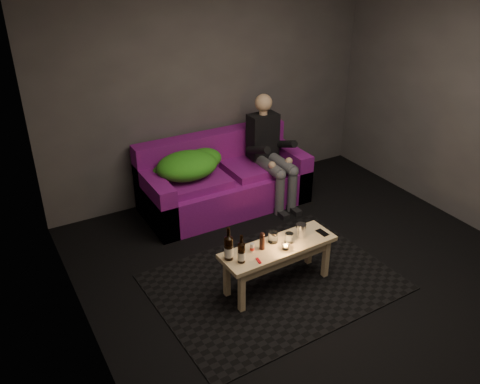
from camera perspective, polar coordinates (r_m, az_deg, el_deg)
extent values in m
plane|color=black|center=(4.72, 9.84, -10.40)|extent=(4.50, 4.50, 0.00)
plane|color=#434143|center=(5.83, -3.18, 11.98)|extent=(4.00, 0.00, 4.00)
plane|color=#434143|center=(3.24, -17.02, -2.86)|extent=(0.00, 4.50, 4.50)
cube|color=black|center=(4.70, 3.83, -10.04)|extent=(2.18, 1.63, 0.01)
cube|color=#6C0F74|center=(5.80, -1.71, 0.14)|extent=(1.86, 0.84, 0.39)
cube|color=#6C0F74|center=(5.88, -3.22, 4.83)|extent=(1.86, 0.20, 0.41)
cube|color=#6C0F74|center=(5.46, -9.48, -1.01)|extent=(0.19, 0.84, 0.58)
cube|color=#6C0F74|center=(6.15, 5.17, 2.69)|extent=(0.19, 0.84, 0.58)
cube|color=#6C0F74|center=(5.51, -5.10, 1.15)|extent=(0.70, 0.56, 0.09)
cube|color=#6C0F74|center=(5.83, 1.86, 2.85)|extent=(0.70, 0.56, 0.09)
ellipsoid|color=#31911A|center=(5.44, -5.97, 2.95)|extent=(0.67, 0.52, 0.28)
ellipsoid|color=#31911A|center=(5.66, -4.10, 3.73)|extent=(0.41, 0.33, 0.22)
ellipsoid|color=#31911A|center=(5.50, -8.36, 2.30)|extent=(0.30, 0.24, 0.15)
cube|color=black|center=(5.84, 2.57, 6.35)|extent=(0.33, 0.20, 0.51)
sphere|color=tan|center=(5.71, 2.65, 9.99)|extent=(0.19, 0.19, 0.19)
cylinder|color=#4B4F55|center=(5.68, 3.33, 2.83)|extent=(0.13, 0.46, 0.13)
cylinder|color=#4B4F55|center=(5.77, 4.73, 3.17)|extent=(0.13, 0.46, 0.13)
cylinder|color=#4B4F55|center=(5.63, 4.48, -0.36)|extent=(0.10, 0.10, 0.47)
cylinder|color=#4B4F55|center=(5.72, 5.87, 0.03)|extent=(0.10, 0.10, 0.47)
cube|color=black|center=(5.69, 4.71, -2.45)|extent=(0.08, 0.20, 0.06)
cube|color=black|center=(5.78, 6.09, -2.03)|extent=(0.08, 0.20, 0.06)
cube|color=tan|center=(4.43, 4.34, -6.20)|extent=(1.07, 0.38, 0.04)
cube|color=tan|center=(4.47, 4.31, -6.92)|extent=(0.93, 0.30, 0.10)
cube|color=tan|center=(4.27, 0.19, -11.19)|extent=(0.05, 0.05, 0.39)
cube|color=tan|center=(4.43, -1.49, -9.53)|extent=(0.05, 0.05, 0.39)
cube|color=tan|center=(4.72, 9.61, -7.38)|extent=(0.05, 0.05, 0.39)
cube|color=tan|center=(4.87, 7.76, -6.03)|extent=(0.05, 0.05, 0.39)
cylinder|color=black|center=(4.19, -1.28, -6.37)|extent=(0.07, 0.07, 0.20)
cylinder|color=white|center=(4.20, -1.27, -6.71)|extent=(0.08, 0.08, 0.09)
cone|color=black|center=(4.12, -1.30, -5.01)|extent=(0.07, 0.07, 0.03)
cylinder|color=black|center=(4.11, -1.30, -4.64)|extent=(0.03, 0.03, 0.10)
cylinder|color=black|center=(4.16, 0.16, -6.87)|extent=(0.06, 0.06, 0.17)
cylinder|color=white|center=(4.17, 0.16, -7.16)|extent=(0.06, 0.06, 0.07)
cone|color=black|center=(4.10, 0.16, -5.72)|extent=(0.06, 0.06, 0.03)
cylinder|color=black|center=(4.09, 0.16, -5.40)|extent=(0.02, 0.02, 0.08)
cylinder|color=silver|center=(4.31, 1.38, -6.24)|extent=(0.05, 0.05, 0.08)
cylinder|color=black|center=(4.34, 2.50, -5.70)|extent=(0.05, 0.05, 0.12)
cylinder|color=white|center=(4.44, 3.74, -5.07)|extent=(0.10, 0.10, 0.10)
cylinder|color=white|center=(4.37, 5.14, -6.14)|extent=(0.06, 0.06, 0.05)
sphere|color=orange|center=(4.36, 5.15, -6.02)|extent=(0.02, 0.02, 0.02)
cylinder|color=white|center=(4.44, 5.53, -5.16)|extent=(0.10, 0.10, 0.09)
cylinder|color=silver|center=(4.53, 6.86, -4.29)|extent=(0.12, 0.12, 0.12)
cube|color=black|center=(4.63, 9.22, -4.53)|extent=(0.07, 0.13, 0.01)
cube|color=red|center=(4.21, 2.09, -7.72)|extent=(0.03, 0.08, 0.01)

